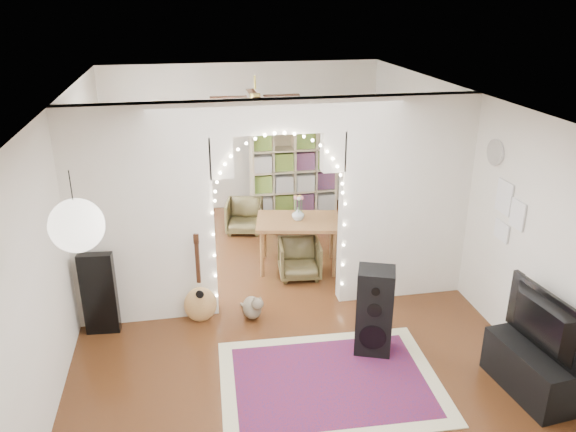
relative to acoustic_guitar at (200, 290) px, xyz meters
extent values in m
plane|color=black|center=(1.03, 0.25, -0.44)|extent=(7.50, 7.50, 0.00)
cube|color=white|center=(1.03, 0.25, 2.26)|extent=(5.00, 7.50, 0.02)
cube|color=silver|center=(1.03, 4.00, 0.91)|extent=(5.00, 0.02, 2.70)
cube|color=silver|center=(1.03, -3.50, 0.91)|extent=(5.00, 0.02, 2.70)
cube|color=silver|center=(-1.47, 0.25, 0.91)|extent=(0.02, 7.50, 2.70)
cube|color=silver|center=(3.53, 0.25, 0.91)|extent=(0.02, 7.50, 2.70)
cube|color=silver|center=(-0.62, 0.25, 0.91)|extent=(1.70, 0.20, 2.70)
cube|color=silver|center=(2.68, 0.25, 0.91)|extent=(1.70, 0.20, 2.70)
cube|color=silver|center=(1.03, 0.25, 2.06)|extent=(1.60, 0.20, 0.40)
cube|color=white|center=(-1.44, 2.05, 1.06)|extent=(0.04, 1.20, 1.40)
cylinder|color=white|center=(3.51, -0.35, 1.66)|extent=(0.03, 0.31, 0.31)
sphere|color=white|center=(-0.87, -2.15, 1.81)|extent=(0.40, 0.40, 0.40)
cube|color=maroon|center=(1.29, -1.44, -0.43)|extent=(2.37, 1.82, 0.02)
cube|color=black|center=(-1.17, 0.00, 0.08)|extent=(0.41, 0.17, 1.04)
ellipsoid|color=#B97D4A|center=(0.00, 0.00, -0.02)|extent=(0.43, 0.28, 0.49)
cube|color=black|center=(0.00, 0.00, 0.39)|extent=(0.05, 0.04, 0.56)
cube|color=black|center=(0.00, 0.00, 0.69)|extent=(0.07, 0.05, 0.12)
ellipsoid|color=brown|center=(0.64, -0.01, -0.31)|extent=(0.35, 0.43, 0.26)
sphere|color=brown|center=(0.69, -0.15, -0.18)|extent=(0.20, 0.20, 0.15)
cone|color=brown|center=(0.65, -0.15, -0.10)|extent=(0.05, 0.05, 0.05)
cone|color=brown|center=(0.73, -0.15, -0.10)|extent=(0.05, 0.05, 0.05)
cylinder|color=brown|center=(0.57, 0.18, -0.40)|extent=(0.12, 0.24, 0.08)
cube|color=black|center=(1.91, -0.97, 0.08)|extent=(0.50, 0.46, 1.03)
cylinder|color=black|center=(1.84, -1.14, -0.15)|extent=(0.29, 0.12, 0.30)
cylinder|color=black|center=(1.84, -1.14, 0.19)|extent=(0.16, 0.08, 0.16)
cylinder|color=black|center=(1.84, -1.14, 0.42)|extent=(0.09, 0.05, 0.09)
cube|color=black|center=(3.23, -1.95, -0.19)|extent=(0.51, 1.04, 0.50)
imported|color=black|center=(3.23, -1.95, 0.37)|extent=(0.26, 1.08, 0.62)
cube|color=beige|center=(1.88, 3.56, 0.37)|extent=(1.63, 0.66, 1.62)
cube|color=brown|center=(1.49, 1.27, 0.29)|extent=(1.33, 1.02, 0.05)
cylinder|color=brown|center=(0.92, 1.06, -0.09)|extent=(0.05, 0.05, 0.70)
cylinder|color=brown|center=(1.94, 0.86, -0.09)|extent=(0.05, 0.05, 0.70)
cylinder|color=brown|center=(1.04, 1.69, -0.09)|extent=(0.05, 0.05, 0.70)
cylinder|color=brown|center=(2.07, 1.49, -0.09)|extent=(0.05, 0.05, 0.70)
imported|color=silver|center=(1.49, 1.27, 0.41)|extent=(0.21, 0.21, 0.19)
imported|color=#4D4426|center=(0.87, 2.76, -0.16)|extent=(0.72, 0.73, 0.56)
imported|color=#4D4426|center=(1.46, 0.96, -0.17)|extent=(0.63, 0.65, 0.54)
camera|label=1|loc=(-0.06, -6.14, 3.38)|focal=35.00mm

